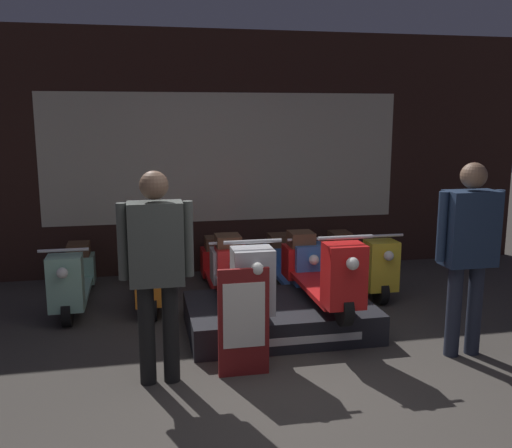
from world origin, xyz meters
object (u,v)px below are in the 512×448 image
object	(u,v)px
scooter_display_left	(239,275)
scooter_display_right	(320,270)
scooter_backrow_2	(223,270)
price_sign_board	(244,322)
scooter_backrow_0	(74,278)
scooter_backrow_4	(358,262)
person_left_browsing	(156,261)
scooter_backrow_1	(150,273)
scooter_backrow_3	(292,266)
person_right_browsing	(469,243)

from	to	relation	value
scooter_display_left	scooter_display_right	world-z (taller)	same
scooter_backrow_2	price_sign_board	xyz separation A→B (m)	(-0.14, -2.14, 0.15)
scooter_backrow_0	scooter_backrow_4	bearing A→B (deg)	0.00
scooter_backrow_2	person_left_browsing	xyz separation A→B (m)	(-0.82, -2.12, 0.69)
scooter_backrow_4	person_left_browsing	size ratio (longest dim) A/B	1.05
scooter_display_left	scooter_display_right	size ratio (longest dim) A/B	1.00
person_left_browsing	price_sign_board	bearing A→B (deg)	-1.63
scooter_display_left	scooter_backrow_4	xyz separation A→B (m)	(1.72, 1.26, -0.29)
scooter_backrow_2	price_sign_board	size ratio (longest dim) A/B	1.96
scooter_backrow_0	price_sign_board	size ratio (longest dim) A/B	1.96
scooter_backrow_0	price_sign_board	distance (m)	2.65
scooter_backrow_1	scooter_backrow_3	xyz separation A→B (m)	(1.70, 0.00, 0.00)
scooter_backrow_0	scooter_backrow_1	xyz separation A→B (m)	(0.85, 0.00, 0.00)
person_left_browsing	price_sign_board	xyz separation A→B (m)	(0.68, -0.02, -0.54)
scooter_display_left	scooter_backrow_2	bearing A→B (deg)	88.78
scooter_display_right	person_left_browsing	distance (m)	1.87
scooter_backrow_4	scooter_display_right	bearing A→B (deg)	-125.87
person_left_browsing	price_sign_board	distance (m)	0.87
scooter_backrow_1	scooter_backrow_2	bearing A→B (deg)	0.00
scooter_backrow_2	scooter_backrow_3	world-z (taller)	same
scooter_backrow_0	person_right_browsing	xyz separation A→B (m)	(3.54, -2.12, 0.71)
scooter_display_right	price_sign_board	distance (m)	1.29
scooter_display_right	scooter_backrow_1	distance (m)	2.08
scooter_display_right	scooter_backrow_4	bearing A→B (deg)	54.13
scooter_display_right	scooter_backrow_1	size ratio (longest dim) A/B	1.00
price_sign_board	scooter_display_left	bearing A→B (deg)	82.45
scooter_backrow_4	person_left_browsing	bearing A→B (deg)	-139.97
scooter_backrow_2	person_right_browsing	bearing A→B (deg)	-48.92
scooter_backrow_0	scooter_backrow_1	world-z (taller)	same
scooter_display_left	scooter_backrow_3	size ratio (longest dim) A/B	1.00
scooter_display_left	person_left_browsing	bearing A→B (deg)	-132.92
scooter_backrow_3	scooter_backrow_2	bearing A→B (deg)	180.00
scooter_display_left	person_right_browsing	size ratio (longest dim) A/B	1.04
scooter_backrow_0	scooter_backrow_3	bearing A→B (deg)	0.00
scooter_display_left	person_right_browsing	xyz separation A→B (m)	(1.87, -0.86, 0.42)
scooter_display_left	scooter_backrow_0	xyz separation A→B (m)	(-1.67, 1.26, -0.29)
person_right_browsing	scooter_backrow_3	bearing A→B (deg)	115.22
scooter_display_left	person_left_browsing	size ratio (longest dim) A/B	1.05
person_left_browsing	price_sign_board	world-z (taller)	person_left_browsing
scooter_backrow_0	person_left_browsing	size ratio (longest dim) A/B	1.05
scooter_display_left	scooter_backrow_3	distance (m)	1.56
scooter_backrow_0	person_right_browsing	distance (m)	4.19
scooter_backrow_0	person_left_browsing	world-z (taller)	person_left_browsing
scooter_backrow_1	price_sign_board	bearing A→B (deg)	-71.73
scooter_backrow_1	scooter_backrow_3	world-z (taller)	same
scooter_display_left	scooter_backrow_3	world-z (taller)	scooter_display_left
scooter_backrow_0	price_sign_board	xyz separation A→B (m)	(1.55, -2.14, 0.15)
scooter_backrow_1	person_right_browsing	world-z (taller)	person_right_browsing
scooter_backrow_3	scooter_backrow_4	xyz separation A→B (m)	(0.85, 0.00, 0.00)
scooter_backrow_1	scooter_backrow_4	bearing A→B (deg)	0.00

